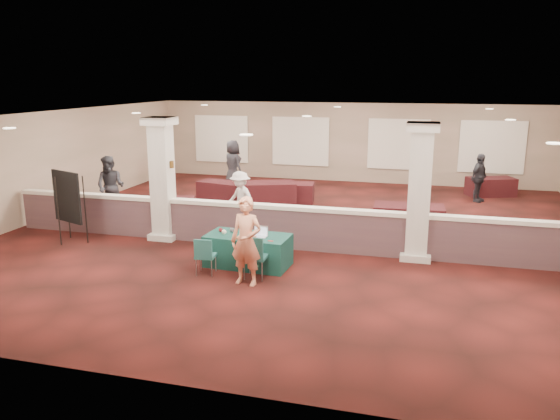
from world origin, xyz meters
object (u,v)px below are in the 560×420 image
(near_table, at_px, (248,250))
(attendee_b, at_px, (240,198))
(easel_board, at_px, (67,198))
(conf_chair_main, at_px, (254,254))
(far_table_back_left, at_px, (222,191))
(far_table_front_right, at_px, (408,219))
(conf_chair_side, at_px, (205,253))
(far_table_back_center, at_px, (289,193))
(far_table_front_left, at_px, (166,209))
(attendee_d, at_px, (233,165))
(far_table_front_center, at_px, (267,194))
(far_table_back_right, at_px, (491,187))
(attendee_c, at_px, (479,178))
(attendee_a, at_px, (111,187))
(woman, at_px, (246,241))

(near_table, height_order, attendee_b, attendee_b)
(easel_board, bearing_deg, conf_chair_main, 8.10)
(far_table_back_left, bearing_deg, far_table_front_right, -20.87)
(conf_chair_side, xyz_separation_m, easel_board, (-4.31, 1.32, 0.70))
(near_table, height_order, far_table_back_center, near_table)
(far_table_front_left, bearing_deg, far_table_back_center, 46.69)
(easel_board, distance_m, attendee_d, 7.90)
(conf_chair_main, bearing_deg, attendee_d, 111.61)
(attendee_d, bearing_deg, near_table, 148.71)
(conf_chair_main, bearing_deg, far_table_front_center, 103.40)
(far_table_back_left, xyz_separation_m, far_table_back_right, (9.09, 3.30, -0.00))
(attendee_b, xyz_separation_m, attendee_c, (6.89, 5.04, 0.05))
(near_table, bearing_deg, far_table_front_center, 105.74)
(far_table_front_center, bearing_deg, conf_chair_main, -75.67)
(far_table_back_right, bearing_deg, far_table_back_center, -155.97)
(far_table_back_center, bearing_deg, attendee_c, 16.74)
(conf_chair_main, relative_size, far_table_back_right, 0.58)
(attendee_b, bearing_deg, easel_board, -111.50)
(attendee_d, bearing_deg, far_table_back_right, -135.59)
(conf_chair_side, distance_m, far_table_back_right, 12.36)
(attendee_a, bearing_deg, near_table, -34.15)
(far_table_front_right, distance_m, far_table_back_left, 6.85)
(far_table_front_right, bearing_deg, attendee_b, -174.60)
(attendee_b, xyz_separation_m, attendee_d, (-2.00, 4.90, 0.15))
(woman, xyz_separation_m, attendee_a, (-5.80, 4.29, 0.02))
(easel_board, xyz_separation_m, far_table_front_right, (8.42, 3.26, -0.81))
(easel_board, relative_size, far_table_back_center, 1.11)
(far_table_back_right, bearing_deg, easel_board, -141.01)
(far_table_front_center, bearing_deg, attendee_a, -145.90)
(far_table_front_left, xyz_separation_m, attendee_c, (9.24, 5.05, 0.50))
(far_table_front_center, bearing_deg, near_table, -77.50)
(conf_chair_main, height_order, conf_chair_side, conf_chair_main)
(easel_board, height_order, far_table_back_right, easel_board)
(far_table_back_left, bearing_deg, near_table, -64.20)
(conf_chair_side, distance_m, attendee_b, 4.19)
(conf_chair_main, xyz_separation_m, easel_board, (-5.42, 1.28, 0.63))
(far_table_back_left, bearing_deg, conf_chair_main, -64.02)
(conf_chair_side, bearing_deg, far_table_back_center, 82.96)
(far_table_back_left, height_order, attendee_c, attendee_c)
(conf_chair_side, relative_size, far_table_front_left, 0.50)
(near_table, xyz_separation_m, far_table_front_left, (-3.68, 3.30, -0.03))
(conf_chair_side, xyz_separation_m, far_table_back_left, (-2.28, 7.02, -0.15))
(easel_board, bearing_deg, far_table_front_left, 85.78)
(attendee_a, distance_m, attendee_c, 12.17)
(far_table_front_center, bearing_deg, attendee_c, 18.87)
(conf_chair_side, height_order, woman, woman)
(far_table_front_center, xyz_separation_m, attendee_b, (0.00, -2.69, 0.41))
(conf_chair_main, height_order, attendee_c, attendee_c)
(far_table_front_center, bearing_deg, attendee_b, -90.00)
(far_table_front_center, bearing_deg, easel_board, -123.90)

